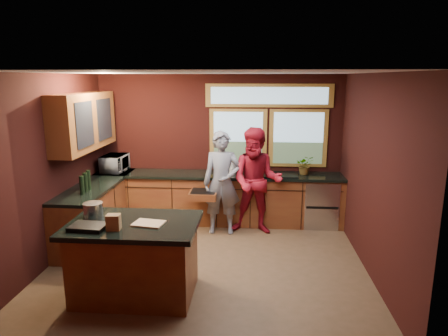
# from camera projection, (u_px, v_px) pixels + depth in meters

# --- Properties ---
(floor) EXTENTS (4.50, 4.50, 0.00)m
(floor) POSITION_uv_depth(u_px,v_px,m) (207.00, 263.00, 5.82)
(floor) COLOR brown
(floor) RESTS_ON ground
(room_shell) EXTENTS (4.52, 4.02, 2.71)m
(room_shell) POSITION_uv_depth(u_px,v_px,m) (168.00, 137.00, 5.78)
(room_shell) COLOR black
(room_shell) RESTS_ON ground
(back_counter) EXTENTS (4.50, 0.64, 0.93)m
(back_counter) POSITION_uv_depth(u_px,v_px,m) (229.00, 198.00, 7.35)
(back_counter) COLOR #5A2315
(back_counter) RESTS_ON floor
(left_counter) EXTENTS (0.64, 2.30, 0.93)m
(left_counter) POSITION_uv_depth(u_px,v_px,m) (98.00, 210.00, 6.69)
(left_counter) COLOR #5A2315
(left_counter) RESTS_ON floor
(island) EXTENTS (1.55, 1.05, 0.95)m
(island) POSITION_uv_depth(u_px,v_px,m) (135.00, 258.00, 4.88)
(island) COLOR #5A2315
(island) RESTS_ON floor
(person_grey) EXTENTS (0.66, 0.44, 1.77)m
(person_grey) POSITION_uv_depth(u_px,v_px,m) (222.00, 183.00, 6.79)
(person_grey) COLOR slate
(person_grey) RESTS_ON floor
(person_red) EXTENTS (0.96, 0.79, 1.83)m
(person_red) POSITION_uv_depth(u_px,v_px,m) (257.00, 181.00, 6.77)
(person_red) COLOR maroon
(person_red) RESTS_ON floor
(microwave) EXTENTS (0.40, 0.58, 0.31)m
(microwave) POSITION_uv_depth(u_px,v_px,m) (115.00, 163.00, 7.38)
(microwave) COLOR #999999
(microwave) RESTS_ON left_counter
(potted_plant) EXTENTS (0.31, 0.27, 0.34)m
(potted_plant) POSITION_uv_depth(u_px,v_px,m) (305.00, 165.00, 7.16)
(potted_plant) COLOR #999999
(potted_plant) RESTS_ON back_counter
(paper_towel) EXTENTS (0.12, 0.12, 0.28)m
(paper_towel) POSITION_uv_depth(u_px,v_px,m) (232.00, 166.00, 7.22)
(paper_towel) COLOR white
(paper_towel) RESTS_ON back_counter
(cutting_board) EXTENTS (0.39, 0.30, 0.02)m
(cutting_board) POSITION_uv_depth(u_px,v_px,m) (149.00, 223.00, 4.71)
(cutting_board) COLOR #A88056
(cutting_board) RESTS_ON island
(stock_pot) EXTENTS (0.24, 0.24, 0.18)m
(stock_pot) POSITION_uv_depth(u_px,v_px,m) (93.00, 210.00, 4.94)
(stock_pot) COLOR #B7B6BC
(stock_pot) RESTS_ON island
(paper_bag) EXTENTS (0.16, 0.13, 0.18)m
(paper_bag) POSITION_uv_depth(u_px,v_px,m) (114.00, 222.00, 4.52)
(paper_bag) COLOR brown
(paper_bag) RESTS_ON island
(black_tray) EXTENTS (0.42, 0.31, 0.05)m
(black_tray) POSITION_uv_depth(u_px,v_px,m) (88.00, 227.00, 4.56)
(black_tray) COLOR black
(black_tray) RESTS_ON island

